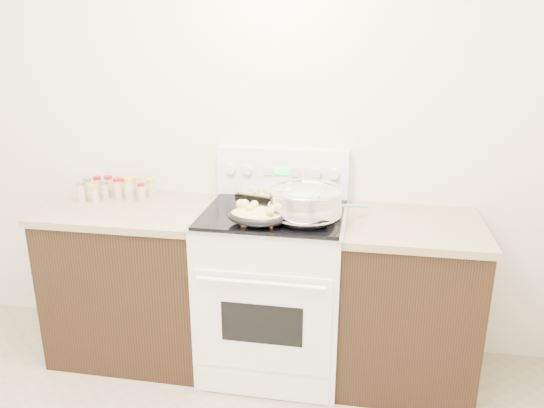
# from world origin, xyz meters

# --- Properties ---
(room_shell) EXTENTS (4.10, 3.60, 2.75)m
(room_shell) POSITION_xyz_m (0.00, 0.00, 1.70)
(room_shell) COLOR silver
(room_shell) RESTS_ON ground
(counter_left) EXTENTS (0.93, 0.67, 0.92)m
(counter_left) POSITION_xyz_m (-0.48, 1.43, 0.46)
(counter_left) COLOR black
(counter_left) RESTS_ON ground
(counter_right) EXTENTS (0.73, 0.67, 0.92)m
(counter_right) POSITION_xyz_m (1.08, 1.43, 0.46)
(counter_right) COLOR black
(counter_right) RESTS_ON ground
(kitchen_range) EXTENTS (0.78, 0.73, 1.22)m
(kitchen_range) POSITION_xyz_m (0.35, 1.42, 0.49)
(kitchen_range) COLOR white
(kitchen_range) RESTS_ON ground
(mixing_bowl) EXTENTS (0.38, 0.38, 0.22)m
(mixing_bowl) POSITION_xyz_m (0.53, 1.30, 1.03)
(mixing_bowl) COLOR silver
(mixing_bowl) RESTS_ON kitchen_range
(roasting_pan) EXTENTS (0.32, 0.23, 0.11)m
(roasting_pan) POSITION_xyz_m (0.31, 1.21, 0.99)
(roasting_pan) COLOR black
(roasting_pan) RESTS_ON kitchen_range
(baking_sheet) EXTENTS (0.41, 0.33, 0.06)m
(baking_sheet) POSITION_xyz_m (0.28, 1.70, 0.96)
(baking_sheet) COLOR black
(baking_sheet) RESTS_ON kitchen_range
(wooden_spoon) EXTENTS (0.17, 0.22, 0.04)m
(wooden_spoon) POSITION_xyz_m (0.27, 1.20, 0.95)
(wooden_spoon) COLOR #9F7948
(wooden_spoon) RESTS_ON kitchen_range
(blue_ladle) EXTENTS (0.21, 0.20, 0.09)m
(blue_ladle) POSITION_xyz_m (0.69, 1.37, 0.97)
(blue_ladle) COLOR #8CB7D0
(blue_ladle) RESTS_ON kitchen_range
(spice_jars) EXTENTS (0.40, 0.23, 0.13)m
(spice_jars) POSITION_xyz_m (-0.64, 1.56, 0.98)
(spice_jars) COLOR #BFB28C
(spice_jars) RESTS_ON counter_left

